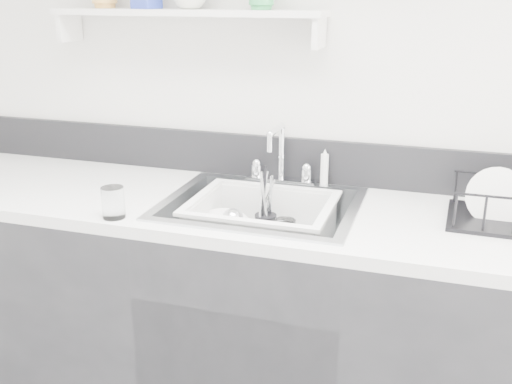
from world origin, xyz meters
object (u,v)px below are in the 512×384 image
(wash_tub, at_px, (262,226))
(dish_rack, at_px, (512,204))
(counter_run, at_px, (260,326))
(sink, at_px, (261,230))

(wash_tub, distance_m, dish_rack, 0.78)
(dish_rack, bearing_deg, wash_tub, -173.20)
(wash_tub, bearing_deg, counter_run, -144.96)
(sink, xyz_separation_m, wash_tub, (0.00, 0.00, 0.01))
(sink, height_order, dish_rack, dish_rack)
(counter_run, height_order, wash_tub, wash_tub)
(counter_run, relative_size, wash_tub, 6.78)
(wash_tub, bearing_deg, dish_rack, 5.06)
(counter_run, xyz_separation_m, wash_tub, (0.00, 0.00, 0.38))
(counter_run, xyz_separation_m, sink, (0.00, 0.00, 0.37))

